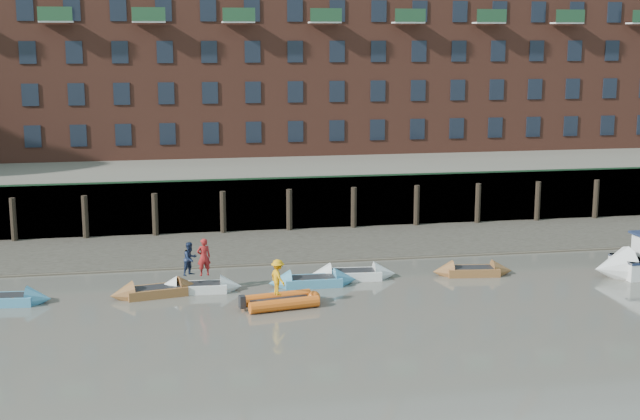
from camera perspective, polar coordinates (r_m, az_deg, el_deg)
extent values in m
plane|color=#5C594F|center=(33.21, 0.19, -9.50)|extent=(220.00, 220.00, 0.00)
cube|color=#3D382F|center=(50.27, -3.59, -2.37)|extent=(110.00, 8.00, 0.50)
cube|color=#4C4336|center=(47.00, -3.09, -3.32)|extent=(110.00, 1.60, 0.10)
cube|color=#2D2A26|center=(54.22, -4.17, 0.34)|extent=(110.00, 0.80, 3.20)
cylinder|color=black|center=(53.97, -19.03, -0.62)|extent=(0.36, 0.36, 2.60)
cylinder|color=black|center=(53.50, -14.79, -0.48)|extent=(0.36, 0.36, 2.60)
cylinder|color=black|center=(53.33, -10.51, -0.33)|extent=(0.36, 0.36, 2.60)
cylinder|color=black|center=(53.46, -6.22, -0.18)|extent=(0.36, 0.36, 2.60)
cylinder|color=black|center=(53.89, -1.98, -0.03)|extent=(0.36, 0.36, 2.60)
cylinder|color=black|center=(54.61, 2.18, 0.12)|extent=(0.36, 0.36, 2.60)
cylinder|color=black|center=(55.60, 6.20, 0.26)|extent=(0.36, 0.36, 2.60)
cylinder|color=black|center=(56.87, 10.07, 0.39)|extent=(0.36, 0.36, 2.60)
cylinder|color=black|center=(58.37, 13.75, 0.52)|extent=(0.36, 0.36, 2.60)
cylinder|color=black|center=(60.11, 17.24, 0.64)|extent=(0.36, 0.36, 2.60)
cube|color=#264C2D|center=(53.64, -4.16, 2.01)|extent=(110.00, 0.06, 0.10)
cube|color=#5E594D|center=(67.56, -5.44, 2.45)|extent=(110.00, 28.00, 3.20)
cube|color=brown|center=(67.85, -5.64, 8.93)|extent=(80.00, 10.00, 12.00)
cube|color=black|center=(63.44, -17.91, 4.50)|extent=(1.10, 0.12, 1.50)
cube|color=black|center=(63.12, -15.20, 4.62)|extent=(1.10, 0.12, 1.50)
cube|color=black|center=(62.94, -12.47, 4.73)|extent=(1.10, 0.12, 1.50)
cube|color=black|center=(62.90, -9.73, 4.83)|extent=(1.10, 0.12, 1.50)
cube|color=black|center=(63.01, -6.99, 4.91)|extent=(1.10, 0.12, 1.50)
cube|color=black|center=(63.26, -4.27, 4.99)|extent=(1.10, 0.12, 1.50)
cube|color=black|center=(63.65, -1.58, 5.05)|extent=(1.10, 0.12, 1.50)
cube|color=black|center=(64.17, 1.08, 5.10)|extent=(1.10, 0.12, 1.50)
cube|color=black|center=(64.84, 3.69, 5.14)|extent=(1.10, 0.12, 1.50)
cube|color=black|center=(65.63, 6.24, 5.17)|extent=(1.10, 0.12, 1.50)
cube|color=black|center=(66.55, 8.73, 5.19)|extent=(1.10, 0.12, 1.50)
cube|color=black|center=(67.59, 11.14, 5.20)|extent=(1.10, 0.12, 1.50)
cube|color=black|center=(68.74, 13.48, 5.20)|extent=(1.10, 0.12, 1.50)
cube|color=black|center=(70.01, 15.74, 5.19)|extent=(1.10, 0.12, 1.50)
cube|color=black|center=(71.37, 17.91, 5.18)|extent=(1.10, 0.12, 1.50)
cube|color=black|center=(63.21, -18.06, 7.02)|extent=(1.10, 0.12, 1.50)
cube|color=black|center=(62.88, -15.33, 7.15)|extent=(1.10, 0.12, 1.50)
cube|color=black|center=(62.70, -12.58, 7.27)|extent=(1.10, 0.12, 1.50)
cube|color=black|center=(62.67, -9.82, 7.37)|extent=(1.10, 0.12, 1.50)
cube|color=black|center=(62.77, -7.05, 7.46)|extent=(1.10, 0.12, 1.50)
cube|color=black|center=(63.02, -4.31, 7.52)|extent=(1.10, 0.12, 1.50)
cube|color=black|center=(63.42, -1.59, 7.57)|extent=(1.10, 0.12, 1.50)
cube|color=black|center=(63.94, 1.09, 7.60)|extent=(1.10, 0.12, 1.50)
cube|color=black|center=(64.61, 3.72, 7.62)|extent=(1.10, 0.12, 1.50)
cube|color=black|center=(65.40, 6.30, 7.61)|extent=(1.10, 0.12, 1.50)
cube|color=black|center=(66.33, 8.80, 7.60)|extent=(1.10, 0.12, 1.50)
cube|color=black|center=(67.37, 11.23, 7.57)|extent=(1.10, 0.12, 1.50)
cube|color=black|center=(68.53, 13.59, 7.53)|extent=(1.10, 0.12, 1.50)
cube|color=black|center=(69.79, 15.86, 7.48)|extent=(1.10, 0.12, 1.50)
cube|color=black|center=(71.17, 18.05, 7.42)|extent=(1.10, 0.12, 1.50)
cube|color=black|center=(63.10, -18.21, 9.56)|extent=(1.10, 0.12, 1.50)
cube|color=black|center=(62.77, -15.46, 9.70)|extent=(1.10, 0.12, 1.50)
cube|color=black|center=(62.59, -12.69, 9.83)|extent=(1.10, 0.12, 1.50)
cube|color=black|center=(62.56, -9.90, 9.93)|extent=(1.10, 0.12, 1.50)
cube|color=black|center=(62.66, -7.12, 10.01)|extent=(1.10, 0.12, 1.50)
cube|color=black|center=(62.91, -4.35, 10.07)|extent=(1.10, 0.12, 1.50)
cube|color=black|center=(63.31, -1.60, 10.10)|extent=(1.10, 0.12, 1.50)
cube|color=black|center=(63.84, 1.10, 10.11)|extent=(1.10, 0.12, 1.50)
cube|color=black|center=(64.50, 3.75, 10.10)|extent=(1.10, 0.12, 1.50)
cube|color=black|center=(65.30, 6.35, 10.07)|extent=(1.10, 0.12, 1.50)
cube|color=black|center=(66.22, 8.87, 10.02)|extent=(1.10, 0.12, 1.50)
cube|color=black|center=(67.27, 11.32, 9.95)|extent=(1.10, 0.12, 1.50)
cube|color=black|center=(68.43, 13.69, 9.87)|extent=(1.10, 0.12, 1.50)
cube|color=black|center=(69.70, 15.98, 9.77)|extent=(1.10, 0.12, 1.50)
cube|color=black|center=(71.07, 18.18, 9.67)|extent=(1.10, 0.12, 1.50)
cube|color=black|center=(63.11, -18.37, 12.10)|extent=(1.10, 0.12, 1.50)
cube|color=black|center=(62.79, -15.60, 12.26)|extent=(1.10, 0.12, 1.50)
cube|color=black|center=(62.61, -12.80, 12.39)|extent=(1.10, 0.12, 1.50)
cube|color=black|center=(62.57, -9.99, 12.49)|extent=(1.10, 0.12, 1.50)
cube|color=black|center=(62.68, -7.18, 12.57)|extent=(1.10, 0.12, 1.50)
cube|color=black|center=(62.93, -4.38, 12.62)|extent=(1.10, 0.12, 1.50)
cube|color=black|center=(63.32, -1.62, 12.63)|extent=(1.10, 0.12, 1.50)
cube|color=black|center=(63.85, 1.11, 12.62)|extent=(1.10, 0.12, 1.50)
cube|color=black|center=(64.52, 3.79, 12.59)|extent=(1.10, 0.12, 1.50)
cube|color=black|center=(65.31, 6.40, 12.52)|extent=(1.10, 0.12, 1.50)
cube|color=black|center=(66.24, 8.95, 12.44)|extent=(1.10, 0.12, 1.50)
cube|color=black|center=(67.28, 11.42, 12.33)|extent=(1.10, 0.12, 1.50)
cube|color=black|center=(68.44, 13.80, 12.21)|extent=(1.10, 0.12, 1.50)
cube|color=black|center=(69.71, 16.11, 12.07)|extent=(1.10, 0.12, 1.50)
cube|color=black|center=(71.08, 18.32, 11.92)|extent=(1.10, 0.12, 1.50)
cube|color=teal|center=(41.97, -19.66, -5.44)|extent=(2.80, 1.46, 0.42)
cone|color=teal|center=(41.60, -17.54, -5.45)|extent=(1.16, 1.31, 1.22)
cube|color=black|center=(41.91, -19.67, -5.19)|extent=(2.33, 1.11, 0.06)
cube|color=brown|center=(41.49, -10.43, -5.15)|extent=(2.89, 1.73, 0.42)
cone|color=brown|center=(41.81, -8.31, -4.95)|extent=(1.27, 1.40, 1.22)
cone|color=brown|center=(41.23, -12.58, -5.34)|extent=(1.27, 1.40, 1.22)
cube|color=black|center=(41.44, -10.44, -4.89)|extent=(2.39, 1.34, 0.06)
cube|color=silver|center=(41.84, -7.77, -4.94)|extent=(2.62, 1.29, 0.40)
cone|color=silver|center=(41.85, -5.71, -4.89)|extent=(1.06, 1.21, 1.16)
cone|color=silver|center=(41.88, -9.82, -4.99)|extent=(1.06, 1.21, 1.16)
cube|color=black|center=(41.79, -7.77, -4.70)|extent=(2.18, 0.98, 0.06)
cube|color=teal|center=(42.45, -0.48, -4.59)|extent=(2.72, 1.24, 0.42)
cone|color=teal|center=(42.73, 1.62, -4.48)|extent=(1.06, 1.23, 1.23)
cone|color=teal|center=(42.23, -2.60, -4.68)|extent=(1.06, 1.23, 1.23)
cube|color=black|center=(42.40, -0.48, -4.34)|extent=(2.27, 0.93, 0.06)
cube|color=silver|center=(43.65, 2.08, -4.15)|extent=(2.84, 1.46, 0.43)
cone|color=silver|center=(43.89, 4.16, -4.09)|extent=(1.17, 1.32, 1.24)
cone|color=silver|center=(43.46, -0.02, -4.21)|extent=(1.17, 1.32, 1.24)
cube|color=black|center=(43.60, 2.08, -3.90)|extent=(2.36, 1.12, 0.06)
cube|color=brown|center=(44.94, 9.73, -3.88)|extent=(2.67, 1.45, 0.40)
cone|color=brown|center=(45.30, 11.57, -3.83)|extent=(1.12, 1.26, 1.15)
cone|color=brown|center=(44.62, 7.86, -3.93)|extent=(1.12, 1.26, 1.15)
cube|color=black|center=(44.89, 9.74, -3.66)|extent=(2.22, 1.11, 0.06)
cylinder|color=#D95913|center=(39.74, -2.80, -5.63)|extent=(3.16, 1.07, 0.52)
cylinder|color=#D95913|center=(38.75, -2.30, -6.06)|extent=(3.16, 1.07, 0.52)
sphere|color=#D95913|center=(39.74, -0.41, -5.61)|extent=(0.59, 0.59, 0.59)
cube|color=black|center=(39.25, -2.55, -5.84)|extent=(2.72, 1.35, 0.18)
cone|color=silver|center=(46.06, 18.15, -3.56)|extent=(1.87, 2.19, 2.11)
imported|color=maroon|center=(41.45, -7.45, -3.00)|extent=(0.71, 0.53, 1.75)
imported|color=#19233F|center=(41.60, -8.31, -3.10)|extent=(0.97, 0.95, 1.57)
imported|color=orange|center=(38.93, -2.71, -4.32)|extent=(0.90, 1.16, 1.58)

